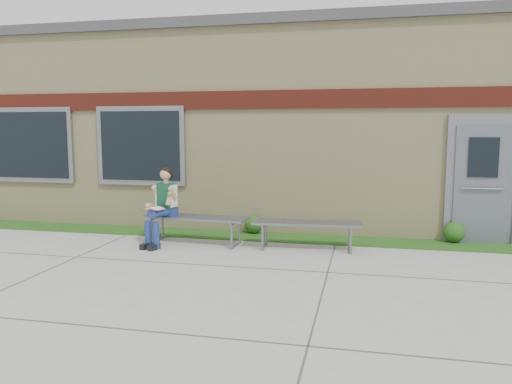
# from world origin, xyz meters

# --- Properties ---
(ground) EXTENTS (80.00, 80.00, 0.00)m
(ground) POSITION_xyz_m (0.00, 0.00, 0.00)
(ground) COLOR #9E9E99
(ground) RESTS_ON ground
(grass_strip) EXTENTS (16.00, 0.80, 0.02)m
(grass_strip) POSITION_xyz_m (0.00, 2.60, 0.01)
(grass_strip) COLOR #124614
(grass_strip) RESTS_ON ground
(school_building) EXTENTS (16.20, 6.22, 4.20)m
(school_building) POSITION_xyz_m (-0.00, 5.99, 2.10)
(school_building) COLOR beige
(school_building) RESTS_ON ground
(bench_left) EXTENTS (1.94, 0.68, 0.50)m
(bench_left) POSITION_xyz_m (-1.46, 1.83, 0.38)
(bench_left) COLOR slate
(bench_left) RESTS_ON ground
(bench_right) EXTENTS (1.86, 0.61, 0.48)m
(bench_right) POSITION_xyz_m (0.54, 1.83, 0.37)
(bench_right) COLOR slate
(bench_right) RESTS_ON ground
(girl) EXTENTS (0.49, 0.83, 1.37)m
(girl) POSITION_xyz_m (-2.00, 1.63, 0.73)
(girl) COLOR navy
(girl) RESTS_ON ground
(shrub_mid) EXTENTS (0.35, 0.35, 0.35)m
(shrub_mid) POSITION_xyz_m (-0.61, 2.85, 0.20)
(shrub_mid) COLOR #124614
(shrub_mid) RESTS_ON grass_strip
(shrub_east) EXTENTS (0.37, 0.37, 0.37)m
(shrub_east) POSITION_xyz_m (3.08, 2.85, 0.20)
(shrub_east) COLOR #124614
(shrub_east) RESTS_ON grass_strip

